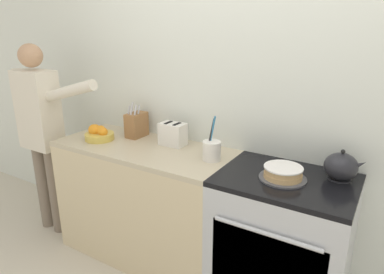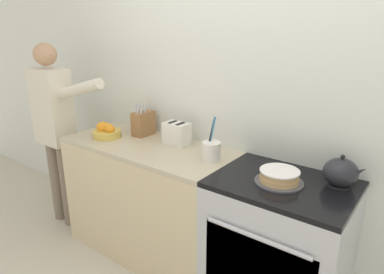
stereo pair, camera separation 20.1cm
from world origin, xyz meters
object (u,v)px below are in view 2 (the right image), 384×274
layer_cake (279,177)px  fruit_bowl (106,131)px  utensil_crock (211,151)px  tea_kettle (341,172)px  toaster (177,134)px  stove_range (277,251)px  person_baker (54,121)px  knife_block (143,123)px

layer_cake → fruit_bowl: (-1.42, -0.03, 0.01)m
utensil_crock → fruit_bowl: 0.94m
tea_kettle → toaster: tea_kettle is taller
stove_range → fruit_bowl: size_ratio=4.13×
person_baker → toaster: bearing=10.5°
toaster → person_baker: person_baker is taller
knife_block → toaster: size_ratio=1.41×
utensil_crock → fruit_bowl: (-0.94, -0.08, -0.02)m
knife_block → fruit_bowl: (-0.20, -0.21, -0.05)m
layer_cake → utensil_crock: utensil_crock is taller
person_baker → knife_block: bearing=18.1°
utensil_crock → toaster: utensil_crock is taller
utensil_crock → toaster: bearing=163.3°
knife_block → fruit_bowl: bearing=-133.7°
utensil_crock → person_baker: 1.50m
knife_block → person_baker: (-0.75, -0.31, -0.04)m
knife_block → person_baker: bearing=-157.5°
stove_range → tea_kettle: size_ratio=4.03×
layer_cake → toaster: toaster is taller
layer_cake → person_baker: bearing=-176.1°
layer_cake → tea_kettle: size_ratio=1.19×
stove_range → person_baker: size_ratio=0.56×
layer_cake → knife_block: size_ratio=0.95×
stove_range → utensil_crock: bearing=177.4°
toaster → person_baker: (-1.10, -0.29, -0.03)m
stove_range → layer_cake: 0.49m
fruit_bowl → person_baker: size_ratio=0.14×
person_baker → stove_range: bearing=0.1°
stove_range → person_baker: person_baker is taller
fruit_bowl → knife_block: bearing=46.3°
toaster → layer_cake: bearing=-10.5°
layer_cake → fruit_bowl: size_ratio=1.23×
tea_kettle → person_baker: person_baker is taller
stove_range → knife_block: (-1.23, 0.15, 0.55)m
utensil_crock → knife_block: bearing=169.8°
tea_kettle → fruit_bowl: bearing=-173.3°
utensil_crock → toaster: size_ratio=1.44×
toaster → stove_range: bearing=-8.9°
tea_kettle → toaster: 1.14m
layer_cake → tea_kettle: 0.33m
knife_block → fruit_bowl: size_ratio=1.29×
fruit_bowl → toaster: bearing=19.2°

